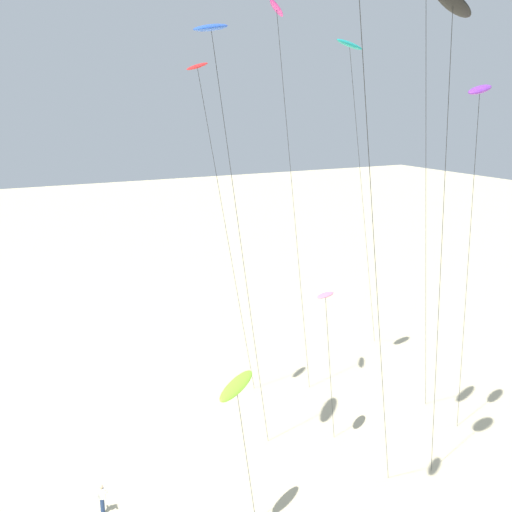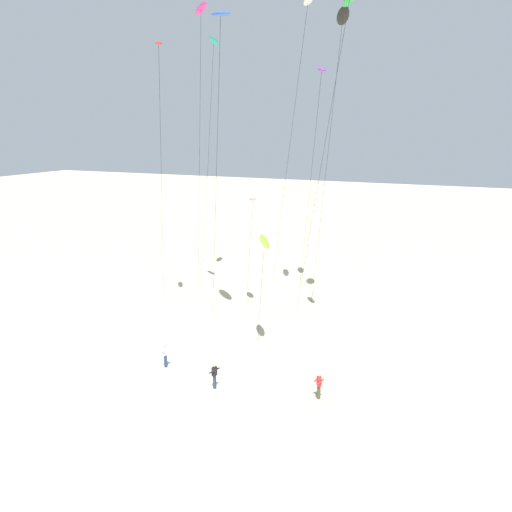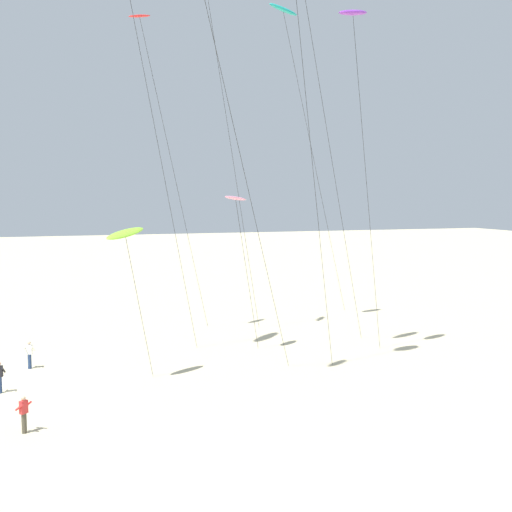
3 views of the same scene
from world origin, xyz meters
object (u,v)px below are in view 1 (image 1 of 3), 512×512
Objects in this scene: kite_black at (453,9)px; kite_magenta at (278,24)px; kite_lime at (236,387)px; kite_pink at (326,297)px; kite_red at (200,81)px; kite_blue at (212,32)px; kite_purple at (480,95)px; kite_flyer_nearest at (102,498)px; kite_teal at (350,49)px; kite_green at (360,10)px.

kite_magenta is at bearing -171.76° from kite_black.
kite_pink is at bearing 119.52° from kite_lime.
kite_pink is 0.46× the size of kite_red.
kite_pink is at bearing -173.73° from kite_black.
kite_pink is 13.65m from kite_red.
kite_black is at bearing 49.89° from kite_blue.
kite_black is (2.86, 8.22, 15.71)m from kite_lime.
kite_blue is 1.12× the size of kite_purple.
kite_lime reaches higher than kite_flyer_nearest.
kite_flyer_nearest is at bearing -105.97° from kite_blue.
kite_lime is 0.41× the size of kite_purple.
kite_magenta reaches higher than kite_teal.
kite_teal is (-6.44, 5.66, 13.55)m from kite_pink.
kite_teal reaches higher than kite_red.
kite_pink is 0.40× the size of kite_magenta.
kite_flyer_nearest is (-4.91, -18.66, -19.86)m from kite_purple.
kite_blue is at bearing -104.20° from kite_purple.
kite_flyer_nearest is (-5.19, -5.17, -7.36)m from kite_lime.
kite_green is (5.01, -11.14, 2.58)m from kite_purple.
kite_black is at bearing -59.25° from kite_purple.
kite_pink is 0.42× the size of kite_black.
kite_flyer_nearest is (-1.66, -5.81, -22.42)m from kite_blue.
kite_magenta is at bearing 161.97° from kite_green.
kite_lime is 0.39× the size of kite_red.
kite_blue is 8.43m from kite_green.
kite_purple is at bearing 91.15° from kite_lime.
kite_blue reaches higher than kite_lime.
kite_magenta reaches higher than kite_purple.
kite_blue reaches higher than kite_purple.
kite_pink is 8.73m from kite_lime.
kite_lime is at bearing -50.87° from kite_teal.
kite_red is 22.48m from kite_flyer_nearest.
kite_purple reaches higher than kite_lime.
kite_lime is at bearing 44.92° from kite_flyer_nearest.
kite_black reaches higher than kite_red.
kite_magenta reaches higher than kite_pink.
kite_teal is at bearing 106.67° from kite_flyer_nearest.
kite_pink is 0.43× the size of kite_blue.
kite_flyer_nearest is at bearing -135.08° from kite_lime.
kite_pink is 1.18× the size of kite_lime.
kite_black is (6.39, 7.58, 0.65)m from kite_blue.
kite_black reaches higher than kite_lime.
kite_teal reaches higher than kite_flyer_nearest.
kite_lime is 0.37× the size of kite_blue.
kite_black is 11.32m from kite_magenta.
kite_teal is (-7.13, 12.46, 0.26)m from kite_blue.
kite_green is 1.01× the size of kite_teal.
kite_purple reaches higher than kite_flyer_nearest.
kite_purple is 12.80× the size of kite_flyer_nearest.
kite_blue is at bearing -168.32° from kite_green.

